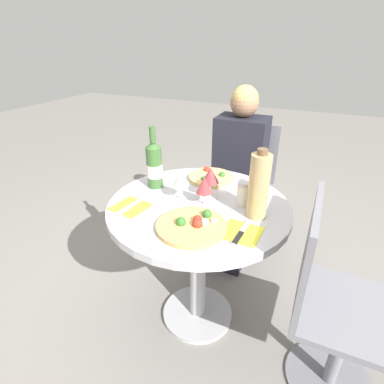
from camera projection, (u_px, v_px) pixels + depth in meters
name	position (u px, v px, depth m)	size (l,w,h in m)	color
ground_plane	(197.00, 314.00, 1.76)	(12.00, 12.00, 0.00)	gray
dining_table	(199.00, 229.00, 1.48)	(0.86, 0.86, 0.75)	#B2B2B7
chair_behind_diner	(240.00, 189.00, 2.22)	(0.44, 0.44, 0.91)	slate
seated_diner	(235.00, 187.00, 2.05)	(0.33, 0.47, 1.19)	black
chair_empty_side	(333.00, 308.00, 1.24)	(0.44, 0.44, 0.91)	slate
pizza_large	(193.00, 225.00, 1.23)	(0.29, 0.29, 0.05)	tan
pizza_small_far	(211.00, 177.00, 1.65)	(0.25, 0.25, 0.05)	#DBB26B
wine_bottle	(154.00, 165.00, 1.52)	(0.08, 0.08, 0.32)	#38602D
tall_carafe	(259.00, 186.00, 1.25)	(0.09, 0.09, 0.31)	tan
sugar_shaker	(244.00, 193.00, 1.38)	(0.07, 0.07, 0.12)	silver
wine_glass_back_right	(210.00, 175.00, 1.41)	(0.08, 0.08, 0.16)	silver
wine_glass_front_left	(181.00, 178.00, 1.39)	(0.08, 0.08, 0.16)	silver
wine_glass_front_right	(204.00, 186.00, 1.36)	(0.07, 0.07, 0.14)	silver
place_setting_left	(130.00, 207.00, 1.38)	(0.17, 0.19, 0.01)	yellow
place_setting_right	(241.00, 233.00, 1.20)	(0.16, 0.19, 0.01)	yellow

